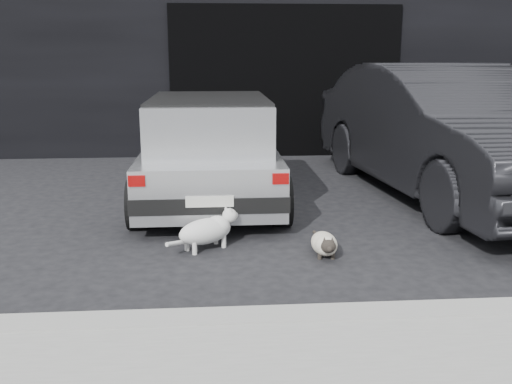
{
  "coord_description": "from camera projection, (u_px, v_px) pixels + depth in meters",
  "views": [
    {
      "loc": [
        -0.28,
        -6.05,
        1.79
      ],
      "look_at": [
        0.13,
        -0.73,
        0.49
      ],
      "focal_mm": 40.0,
      "sensor_mm": 36.0,
      "label": 1
    }
  ],
  "objects": [
    {
      "name": "cat_white",
      "position": [
        209.0,
        229.0,
        5.34
      ],
      "size": [
        0.69,
        0.55,
        0.38
      ],
      "rotation": [
        0.0,
        0.0,
        -1.0
      ],
      "color": "silver",
      "rests_on": "ground"
    },
    {
      "name": "silver_hatchback",
      "position": [
        210.0,
        144.0,
        6.98
      ],
      "size": [
        1.74,
        3.49,
        1.29
      ],
      "rotation": [
        0.0,
        0.0,
        -0.0
      ],
      "color": "silver",
      "rests_on": "ground"
    },
    {
      "name": "cat_siamese",
      "position": [
        325.0,
        244.0,
        5.16
      ],
      "size": [
        0.25,
        0.7,
        0.24
      ],
      "rotation": [
        0.0,
        0.0,
        3.1
      ],
      "color": "beige",
      "rests_on": "ground"
    },
    {
      "name": "second_car",
      "position": [
        447.0,
        131.0,
        7.2
      ],
      "size": [
        2.33,
        5.23,
        1.67
      ],
      "primitive_type": "imported",
      "rotation": [
        0.0,
        0.0,
        0.12
      ],
      "color": "black",
      "rests_on": "ground"
    },
    {
      "name": "ground",
      "position": [
        239.0,
        219.0,
        6.31
      ],
      "size": [
        80.0,
        80.0,
        0.0
      ],
      "primitive_type": "plane",
      "color": "black",
      "rests_on": "ground"
    },
    {
      "name": "garage_opening",
      "position": [
        285.0,
        82.0,
        9.93
      ],
      "size": [
        4.0,
        0.1,
        2.6
      ],
      "primitive_type": "cube",
      "color": "black",
      "rests_on": "ground"
    },
    {
      "name": "building_facade",
      "position": [
        274.0,
        17.0,
        11.6
      ],
      "size": [
        34.0,
        4.0,
        5.0
      ],
      "primitive_type": "cube",
      "color": "black",
      "rests_on": "ground"
    },
    {
      "name": "curb",
      "position": [
        406.0,
        317.0,
        3.85
      ],
      "size": [
        18.0,
        0.25,
        0.12
      ],
      "primitive_type": "cube",
      "color": "gray",
      "rests_on": "ground"
    }
  ]
}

